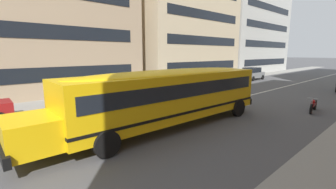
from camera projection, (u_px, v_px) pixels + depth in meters
The scene contains 10 objects.
ground_plane at pixel (190, 110), 14.45m from camera, with size 400.00×400.00×0.00m, color #4C4C4F.
sidewalk_far at pixel (120, 93), 20.44m from camera, with size 120.00×3.00×0.01m, color gray.
lane_centreline at pixel (190, 110), 14.45m from camera, with size 110.00×0.16×0.01m, color silver.
school_bus at pixel (168, 93), 10.97m from camera, with size 12.43×3.20×2.76m.
parked_car_teal_under_tree at pixel (214, 78), 24.87m from camera, with size 3.97×2.01×1.64m.
parked_car_grey_beside_sign at pixel (252, 73), 30.93m from camera, with size 3.92×1.92×1.64m.
motorcycle_near_kerb at pixel (313, 105), 14.03m from camera, with size 2.00×0.56×0.94m.
apartment_block_far_left at pixel (22, 20), 21.84m from camera, with size 17.86×13.95×13.30m.
apartment_block_far_centre at pixel (174, 9), 33.44m from camera, with size 16.34×11.96×19.70m.
apartment_block_far_right at pixel (239, 21), 45.93m from camera, with size 19.41×12.41×19.70m.
Camera 1 is at (-10.60, -9.32, 3.53)m, focal length 24.67 mm.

